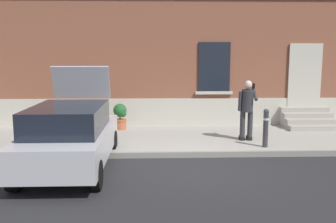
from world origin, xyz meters
name	(u,v)px	position (x,y,z in m)	size (l,w,h in m)	color
ground_plane	(197,168)	(0.00, 0.00, 0.00)	(80.00, 80.00, 0.00)	#232326
sidewalk	(187,138)	(0.00, 2.80, 0.07)	(24.00, 3.60, 0.15)	#99968E
curb_edge	(193,154)	(0.00, 0.94, 0.07)	(24.00, 0.12, 0.15)	gray
building_facade	(182,23)	(0.01, 5.29, 3.73)	(24.00, 1.52, 7.50)	brown
entrance_stoop	(307,120)	(4.29, 4.12, 0.39)	(1.72, 1.28, 0.64)	#9E998E
hatchback_car_silver	(70,135)	(-2.93, 0.06, 0.80)	(1.81, 4.07, 2.34)	#B7B7BF
bollard_near_person	(266,127)	(1.99, 1.35, 0.71)	(0.15, 0.15, 1.04)	#333338
person_on_phone	(247,106)	(1.67, 2.15, 1.15)	(0.51, 0.48, 1.75)	#2D2D33
planter_olive	(59,116)	(-4.16, 3.88, 0.61)	(0.44, 0.44, 0.86)	#606B38
planter_terracotta	(120,116)	(-2.14, 3.91, 0.61)	(0.44, 0.44, 0.86)	#B25B38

